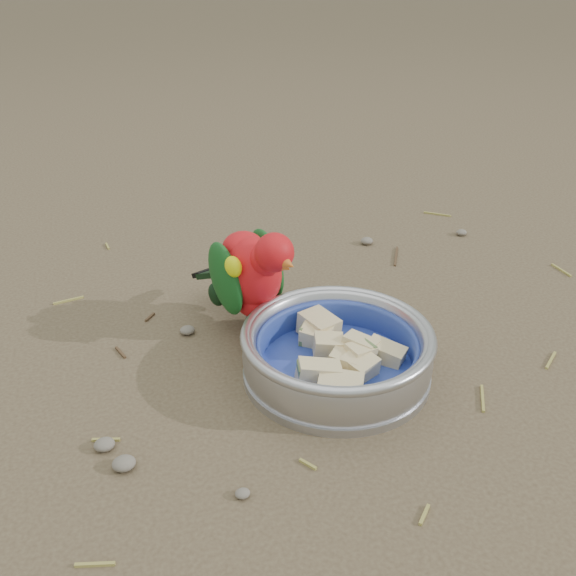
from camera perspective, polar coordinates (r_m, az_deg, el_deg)
name	(u,v)px	position (r m, az deg, el deg)	size (l,w,h in m)	color
ground	(353,371)	(0.77, 5.79, -7.36)	(60.00, 60.00, 0.00)	brown
food_bowl	(336,370)	(0.76, 4.31, -7.24)	(0.22, 0.22, 0.02)	#B2B2BA
bowl_wall	(337,348)	(0.74, 4.40, -5.35)	(0.22, 0.22, 0.04)	#B2B2BA
fruit_wedges	(337,353)	(0.74, 4.38, -5.80)	(0.13, 0.13, 0.03)	beige
lory_parrot	(252,281)	(0.80, -3.18, 0.60)	(0.09, 0.18, 0.15)	red
ground_debris	(299,344)	(0.81, 0.95, -4.97)	(0.90, 0.80, 0.01)	#9B9245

